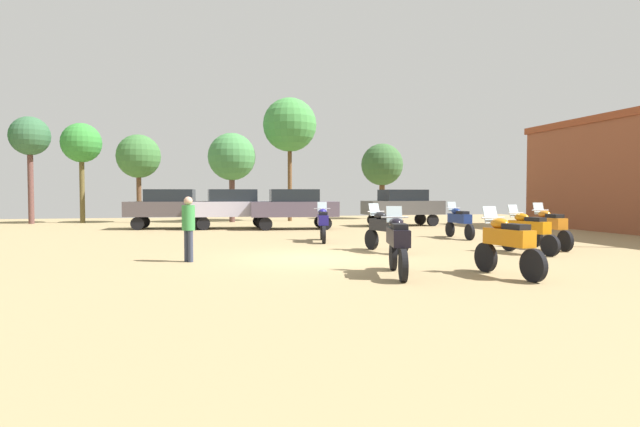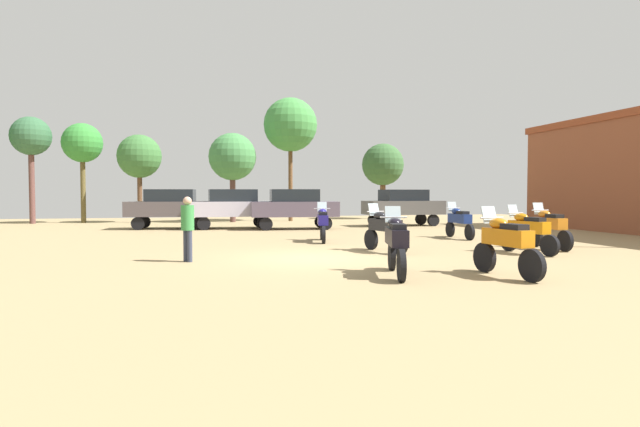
% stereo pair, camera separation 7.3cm
% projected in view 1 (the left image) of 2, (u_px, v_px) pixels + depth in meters
% --- Properties ---
extents(ground_plane, '(44.00, 52.00, 0.02)m').
position_uv_depth(ground_plane, '(317.00, 258.00, 14.52)').
color(ground_plane, '#978057').
extents(motorcycle_1, '(0.78, 2.28, 1.51)m').
position_uv_depth(motorcycle_1, '(398.00, 242.00, 11.43)').
color(motorcycle_1, black).
rests_on(motorcycle_1, ground).
extents(motorcycle_2, '(0.62, 2.24, 1.45)m').
position_uv_depth(motorcycle_2, '(459.00, 220.00, 20.82)').
color(motorcycle_2, black).
rests_on(motorcycle_2, ground).
extents(motorcycle_3, '(0.78, 2.18, 1.48)m').
position_uv_depth(motorcycle_3, '(385.00, 228.00, 16.02)').
color(motorcycle_3, black).
rests_on(motorcycle_3, ground).
extents(motorcycle_4, '(0.65, 2.16, 1.51)m').
position_uv_depth(motorcycle_4, '(507.00, 243.00, 11.27)').
color(motorcycle_4, black).
rests_on(motorcycle_4, ground).
extents(motorcycle_5, '(0.70, 2.17, 1.47)m').
position_uv_depth(motorcycle_5, '(323.00, 222.00, 19.43)').
color(motorcycle_5, black).
rests_on(motorcycle_5, ground).
extents(motorcycle_6, '(0.62, 2.17, 1.49)m').
position_uv_depth(motorcycle_6, '(549.00, 226.00, 16.89)').
color(motorcycle_6, black).
rests_on(motorcycle_6, ground).
extents(motorcycle_8, '(0.74, 2.15, 1.45)m').
position_uv_depth(motorcycle_8, '(528.00, 230.00, 15.60)').
color(motorcycle_8, black).
rests_on(motorcycle_8, ground).
extents(car_1, '(4.41, 2.09, 2.00)m').
position_uv_depth(car_1, '(403.00, 205.00, 28.73)').
color(car_1, black).
rests_on(car_1, ground).
extents(car_2, '(4.40, 2.05, 2.00)m').
position_uv_depth(car_2, '(294.00, 206.00, 26.05)').
color(car_2, black).
rests_on(car_2, ground).
extents(car_3, '(4.35, 1.93, 2.00)m').
position_uv_depth(car_3, '(232.00, 206.00, 26.44)').
color(car_3, black).
rests_on(car_3, ground).
extents(car_4, '(4.45, 2.19, 2.00)m').
position_uv_depth(car_4, '(170.00, 206.00, 26.33)').
color(car_4, black).
rests_on(car_4, ground).
extents(person_1, '(0.47, 0.47, 1.72)m').
position_uv_depth(person_1, '(188.00, 224.00, 13.69)').
color(person_1, '#303649').
rests_on(person_1, ground).
extents(tree_1, '(2.94, 2.94, 5.29)m').
position_uv_depth(tree_1, '(382.00, 165.00, 36.60)').
color(tree_1, brown).
rests_on(tree_1, ground).
extents(tree_2, '(2.66, 2.66, 5.40)m').
position_uv_depth(tree_2, '(138.00, 157.00, 31.92)').
color(tree_2, brown).
rests_on(tree_2, ground).
extents(tree_3, '(2.95, 2.95, 5.55)m').
position_uv_depth(tree_3, '(232.00, 157.00, 32.41)').
color(tree_3, brown).
rests_on(tree_3, ground).
extents(tree_4, '(3.46, 3.46, 7.95)m').
position_uv_depth(tree_4, '(290.00, 125.00, 33.59)').
color(tree_4, brown).
rests_on(tree_4, ground).
extents(tree_7, '(2.36, 2.36, 6.03)m').
position_uv_depth(tree_7, '(81.00, 144.00, 31.37)').
color(tree_7, brown).
rests_on(tree_7, ground).
extents(tree_8, '(2.27, 2.27, 6.30)m').
position_uv_depth(tree_8, '(30.00, 138.00, 30.52)').
color(tree_8, brown).
rests_on(tree_8, ground).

